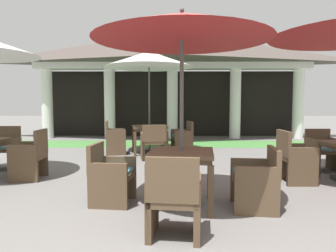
{
  "coord_description": "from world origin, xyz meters",
  "views": [
    {
      "loc": [
        -0.09,
        -2.76,
        1.4
      ],
      "look_at": [
        -0.14,
        4.12,
        0.87
      ],
      "focal_mm": 32.6,
      "sensor_mm": 36.0,
      "label": 1
    }
  ],
  "objects_px": {
    "patio_umbrella_near_foreground": "(182,28)",
    "patio_chair_near_foreground_south": "(174,200)",
    "patio_chair_mid_left_west": "(294,158)",
    "patio_chair_far_back_north": "(4,149)",
    "patio_chair_mid_right_east": "(183,138)",
    "patio_table_mid_right": "(149,130)",
    "patio_chair_mid_right_south": "(153,143)",
    "patio_chair_mid_right_west": "(115,138)",
    "patio_chair_near_foreground_west": "(111,176)",
    "patio_chair_far_back_east": "(31,157)",
    "patio_umbrella_mid_right": "(149,60)",
    "patio_table_near_foreground": "(181,159)",
    "patio_chair_mid_left_north": "(322,151)",
    "patio_chair_near_foreground_east": "(256,179)"
  },
  "relations": [
    {
      "from": "patio_umbrella_near_foreground",
      "to": "patio_chair_mid_right_south",
      "type": "bearing_deg",
      "value": 99.42
    },
    {
      "from": "patio_chair_near_foreground_west",
      "to": "patio_chair_mid_left_north",
      "type": "xyz_separation_m",
      "value": [
        4.0,
        2.14,
        0.01
      ]
    },
    {
      "from": "patio_chair_near_foreground_east",
      "to": "patio_chair_mid_right_west",
      "type": "height_order",
      "value": "patio_chair_mid_right_west"
    },
    {
      "from": "patio_chair_near_foreground_west",
      "to": "patio_chair_mid_right_east",
      "type": "bearing_deg",
      "value": 171.23
    },
    {
      "from": "patio_chair_far_back_east",
      "to": "patio_chair_near_foreground_west",
      "type": "bearing_deg",
      "value": -130.35
    },
    {
      "from": "patio_chair_mid_left_west",
      "to": "patio_chair_mid_right_east",
      "type": "relative_size",
      "value": 1.05
    },
    {
      "from": "patio_table_near_foreground",
      "to": "patio_chair_mid_left_west",
      "type": "xyz_separation_m",
      "value": [
        2.02,
        1.23,
        -0.22
      ]
    },
    {
      "from": "patio_chair_near_foreground_west",
      "to": "patio_chair_far_back_north",
      "type": "distance_m",
      "value": 3.5
    },
    {
      "from": "patio_chair_far_back_north",
      "to": "patio_chair_mid_right_south",
      "type": "bearing_deg",
      "value": -163.63
    },
    {
      "from": "patio_umbrella_near_foreground",
      "to": "patio_table_near_foreground",
      "type": "bearing_deg",
      "value": -90.9
    },
    {
      "from": "patio_chair_mid_right_south",
      "to": "patio_chair_mid_right_west",
      "type": "xyz_separation_m",
      "value": [
        -1.1,
        0.78,
        0.01
      ]
    },
    {
      "from": "patio_chair_near_foreground_south",
      "to": "patio_chair_far_back_east",
      "type": "bearing_deg",
      "value": 143.42
    },
    {
      "from": "patio_umbrella_near_foreground",
      "to": "patio_chair_mid_left_north",
      "type": "relative_size",
      "value": 3.13
    },
    {
      "from": "patio_chair_near_foreground_east",
      "to": "patio_table_mid_right",
      "type": "distance_m",
      "value": 4.79
    },
    {
      "from": "patio_chair_near_foreground_east",
      "to": "patio_chair_mid_right_south",
      "type": "relative_size",
      "value": 0.94
    },
    {
      "from": "patio_chair_near_foreground_south",
      "to": "patio_table_mid_right",
      "type": "distance_m",
      "value": 5.38
    },
    {
      "from": "patio_chair_far_back_east",
      "to": "patio_chair_far_back_north",
      "type": "bearing_deg",
      "value": 45.03
    },
    {
      "from": "patio_umbrella_mid_right",
      "to": "patio_chair_far_back_north",
      "type": "distance_m",
      "value": 4.19
    },
    {
      "from": "patio_chair_mid_right_east",
      "to": "patio_table_mid_right",
      "type": "bearing_deg",
      "value": 90.0
    },
    {
      "from": "patio_chair_mid_left_north",
      "to": "patio_chair_near_foreground_south",
      "type": "bearing_deg",
      "value": 45.16
    },
    {
      "from": "patio_chair_mid_left_north",
      "to": "patio_chair_mid_right_south",
      "type": "distance_m",
      "value": 3.77
    },
    {
      "from": "patio_chair_mid_right_west",
      "to": "patio_chair_mid_left_west",
      "type": "bearing_deg",
      "value": 41.52
    },
    {
      "from": "patio_chair_near_foreground_south",
      "to": "patio_table_mid_right",
      "type": "bearing_deg",
      "value": 103.0
    },
    {
      "from": "patio_table_near_foreground",
      "to": "patio_chair_far_back_north",
      "type": "xyz_separation_m",
      "value": [
        -3.69,
        2.33,
        -0.23
      ]
    },
    {
      "from": "patio_chair_near_foreground_south",
      "to": "patio_umbrella_near_foreground",
      "type": "bearing_deg",
      "value": 90.0
    },
    {
      "from": "patio_chair_mid_left_west",
      "to": "patio_chair_mid_right_south",
      "type": "distance_m",
      "value": 3.39
    },
    {
      "from": "patio_umbrella_near_foreground",
      "to": "patio_chair_near_foreground_south",
      "type": "bearing_deg",
      "value": -96.42
    },
    {
      "from": "patio_umbrella_near_foreground",
      "to": "patio_chair_far_back_east",
      "type": "relative_size",
      "value": 2.88
    },
    {
      "from": "patio_table_near_foreground",
      "to": "patio_chair_mid_right_south",
      "type": "height_order",
      "value": "patio_chair_mid_right_south"
    },
    {
      "from": "patio_chair_near_foreground_east",
      "to": "patio_umbrella_mid_right",
      "type": "xyz_separation_m",
      "value": [
        -1.71,
        4.47,
        2.17
      ]
    },
    {
      "from": "patio_chair_mid_right_south",
      "to": "patio_chair_mid_right_east",
      "type": "height_order",
      "value": "patio_chair_mid_right_east"
    },
    {
      "from": "patio_chair_far_back_east",
      "to": "patio_chair_mid_right_south",
      "type": "bearing_deg",
      "value": -49.95
    },
    {
      "from": "patio_chair_mid_right_south",
      "to": "patio_chair_far_back_east",
      "type": "distance_m",
      "value": 2.91
    },
    {
      "from": "patio_umbrella_mid_right",
      "to": "patio_chair_mid_right_west",
      "type": "xyz_separation_m",
      "value": [
        -0.94,
        -0.16,
        -2.14
      ]
    },
    {
      "from": "patio_chair_far_back_north",
      "to": "patio_umbrella_mid_right",
      "type": "bearing_deg",
      "value": -148.45
    },
    {
      "from": "patio_table_mid_right",
      "to": "patio_chair_far_back_north",
      "type": "xyz_separation_m",
      "value": [
        -2.97,
        -2.03,
        -0.24
      ]
    },
    {
      "from": "patio_umbrella_mid_right",
      "to": "patio_chair_mid_right_west",
      "type": "height_order",
      "value": "patio_umbrella_mid_right"
    },
    {
      "from": "patio_chair_near_foreground_west",
      "to": "patio_chair_near_foreground_south",
      "type": "height_order",
      "value": "patio_chair_near_foreground_south"
    },
    {
      "from": "patio_umbrella_mid_right",
      "to": "patio_chair_mid_right_south",
      "type": "xyz_separation_m",
      "value": [
        0.16,
        -0.94,
        -2.15
      ]
    },
    {
      "from": "patio_umbrella_near_foreground",
      "to": "patio_chair_mid_right_east",
      "type": "distance_m",
      "value": 4.93
    },
    {
      "from": "patio_table_near_foreground",
      "to": "patio_table_mid_right",
      "type": "relative_size",
      "value": 0.88
    },
    {
      "from": "patio_chair_near_foreground_south",
      "to": "patio_chair_mid_right_east",
      "type": "height_order",
      "value": "patio_chair_near_foreground_south"
    },
    {
      "from": "patio_chair_near_foreground_south",
      "to": "patio_chair_mid_left_north",
      "type": "relative_size",
      "value": 1.04
    },
    {
      "from": "patio_chair_mid_left_west",
      "to": "patio_table_mid_right",
      "type": "relative_size",
      "value": 0.86
    },
    {
      "from": "patio_table_near_foreground",
      "to": "patio_table_mid_right",
      "type": "height_order",
      "value": "patio_table_mid_right"
    },
    {
      "from": "patio_chair_mid_left_north",
      "to": "patio_table_mid_right",
      "type": "relative_size",
      "value": 0.79
    },
    {
      "from": "patio_chair_mid_left_west",
      "to": "patio_chair_far_back_north",
      "type": "xyz_separation_m",
      "value": [
        -5.72,
        1.1,
        -0.01
      ]
    },
    {
      "from": "patio_chair_near_foreground_west",
      "to": "patio_chair_far_back_north",
      "type": "bearing_deg",
      "value": -122.9
    },
    {
      "from": "patio_umbrella_near_foreground",
      "to": "patio_umbrella_mid_right",
      "type": "bearing_deg",
      "value": 99.46
    },
    {
      "from": "patio_chair_mid_left_west",
      "to": "patio_chair_far_back_north",
      "type": "bearing_deg",
      "value": -101.67
    }
  ]
}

